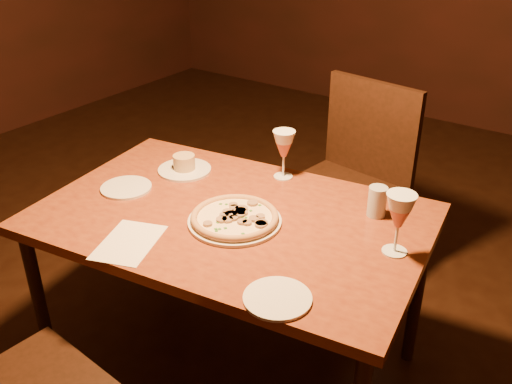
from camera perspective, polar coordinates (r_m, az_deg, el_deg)
The scene contains 10 objects.
dining_table at distance 2.02m, azimuth -2.48°, elevation -3.79°, with size 1.44×1.03×0.71m.
chair_far at distance 2.63m, azimuth 9.41°, elevation 1.34°, with size 0.53×0.53×0.97m.
pizza_plate at distance 1.92m, azimuth -2.15°, elevation -2.61°, with size 0.32×0.32×0.03m.
ramekin_saucer at distance 2.30m, azimuth -7.18°, elevation 2.61°, with size 0.21×0.21×0.07m.
wine_glass_far at distance 2.20m, azimuth 2.78°, elevation 3.77°, with size 0.09×0.09×0.19m, color #C96454, non-canonical shape.
wine_glass_right at distance 1.78m, azimuth 14.03°, elevation -3.11°, with size 0.09×0.09×0.20m, color #C96454, non-canonical shape.
water_tumbler at distance 1.99m, azimuth 12.02°, elevation -0.93°, with size 0.06×0.06×0.11m, color #ACB5BC.
side_plate_left at distance 2.20m, azimuth -12.85°, elevation 0.43°, with size 0.19×0.19×0.01m, color silver.
side_plate_near at distance 1.59m, azimuth 2.16°, elevation -10.58°, with size 0.19×0.19×0.01m, color silver.
menu_card at distance 1.87m, azimuth -12.59°, elevation -4.94°, with size 0.17×0.25×0.00m, color white.
Camera 1 is at (1.08, -1.08, 1.71)m, focal length 40.00 mm.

